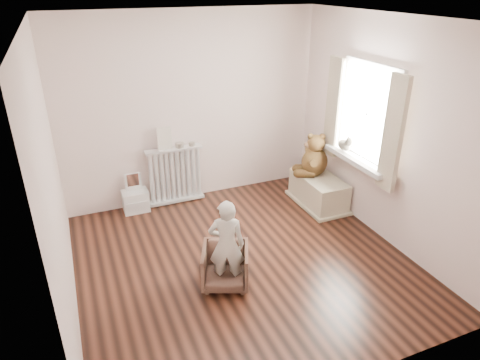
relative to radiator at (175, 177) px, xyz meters
name	(u,v)px	position (x,y,z in m)	size (l,w,h in m)	color
floor	(243,261)	(0.32, -1.68, -0.39)	(3.60, 3.60, 0.01)	black
ceiling	(244,19)	(0.32, -1.68, 2.21)	(3.60, 3.60, 0.01)	white
back_wall	(192,110)	(0.32, 0.12, 0.91)	(3.60, 0.02, 2.60)	white
front_wall	(350,250)	(0.32, -3.48, 0.91)	(3.60, 0.02, 2.60)	white
left_wall	(53,186)	(-1.48, -1.68, 0.91)	(0.02, 3.60, 2.60)	white
right_wall	(386,133)	(2.12, -1.68, 0.91)	(0.02, 3.60, 2.60)	white
window	(369,114)	(2.08, -1.38, 1.06)	(0.03, 0.90, 1.10)	white
window_sill	(357,160)	(1.99, -1.38, 0.48)	(0.22, 1.10, 0.06)	silver
curtain_left	(393,134)	(1.97, -1.95, 1.00)	(0.06, 0.26, 1.30)	beige
curtain_right	(333,108)	(1.97, -0.81, 1.00)	(0.06, 0.26, 1.30)	beige
radiator	(175,177)	(0.00, 0.00, 0.00)	(0.78, 0.15, 0.83)	silver
paper_doll	(165,138)	(-0.11, 0.00, 0.60)	(0.19, 0.02, 0.32)	beige
tin_a	(179,145)	(0.09, 0.00, 0.47)	(0.11, 0.11, 0.07)	#A59E8C
tin_b	(192,144)	(0.26, 0.00, 0.46)	(0.08, 0.08, 0.05)	#A59E8C
toy_vanity	(135,193)	(-0.58, -0.03, -0.11)	(0.35, 0.25, 0.54)	silver
armchair	(225,266)	(0.00, -1.97, -0.17)	(0.47, 0.48, 0.44)	brown
child	(227,245)	(0.00, -2.02, 0.13)	(0.36, 0.24, 0.99)	beige
toy_bench	(318,191)	(1.84, -0.83, -0.19)	(0.47, 0.88, 0.42)	beige
teddy_bear	(315,158)	(1.81, -0.72, 0.28)	(0.49, 0.38, 0.60)	#3C2811
plush_cat	(345,144)	(1.98, -1.13, 0.61)	(0.16, 0.26, 0.22)	gray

